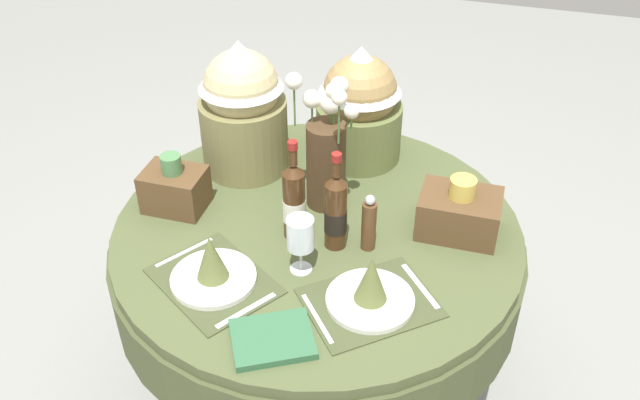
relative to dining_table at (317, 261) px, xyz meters
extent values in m
plane|color=gray|center=(0.00, 0.00, -0.59)|extent=(8.00, 8.00, 0.00)
cylinder|color=#4C5633|center=(0.00, 0.00, 0.12)|extent=(1.25, 1.25, 0.04)
cylinder|color=#464F2E|center=(0.00, 0.00, 0.00)|extent=(1.28, 1.28, 0.20)
cylinder|color=black|center=(0.00, 0.00, -0.23)|extent=(0.12, 0.12, 0.66)
cylinder|color=black|center=(0.00, 0.00, -0.57)|extent=(0.60, 0.60, 0.03)
cube|color=#41492B|center=(-0.21, -0.32, 0.14)|extent=(0.43, 0.40, 0.00)
cylinder|color=white|center=(-0.21, -0.32, 0.15)|extent=(0.24, 0.24, 0.02)
cone|color=#606B38|center=(-0.21, -0.32, 0.23)|extent=(0.09, 0.09, 0.14)
cube|color=silver|center=(-0.34, -0.23, 0.15)|extent=(0.11, 0.17, 0.00)
cube|color=silver|center=(-0.08, -0.40, 0.15)|extent=(0.12, 0.17, 0.00)
cube|color=#41492B|center=(0.23, -0.28, 0.14)|extent=(0.43, 0.42, 0.00)
cylinder|color=white|center=(0.23, -0.28, 0.15)|extent=(0.24, 0.24, 0.02)
cone|color=#606B38|center=(0.23, -0.28, 0.23)|extent=(0.09, 0.09, 0.14)
cube|color=silver|center=(0.11, -0.38, 0.15)|extent=(0.13, 0.15, 0.00)
cube|color=silver|center=(0.35, -0.18, 0.15)|extent=(0.13, 0.16, 0.00)
cylinder|color=#47331E|center=(-0.01, 0.13, 0.28)|extent=(0.12, 0.12, 0.29)
sphere|color=silver|center=(0.01, 0.14, 0.54)|extent=(0.05, 0.05, 0.05)
cylinder|color=#4C7038|center=(0.01, 0.14, 0.47)|extent=(0.01, 0.01, 0.10)
sphere|color=silver|center=(0.00, 0.24, 0.50)|extent=(0.06, 0.06, 0.06)
cylinder|color=#4C7038|center=(0.00, 0.24, 0.45)|extent=(0.01, 0.01, 0.05)
sphere|color=silver|center=(0.05, 0.04, 0.57)|extent=(0.05, 0.05, 0.05)
cylinder|color=#4C7038|center=(0.05, 0.04, 0.49)|extent=(0.01, 0.01, 0.13)
sphere|color=silver|center=(-0.10, 0.10, 0.57)|extent=(0.05, 0.05, 0.05)
cylinder|color=#4C7038|center=(-0.10, 0.10, 0.49)|extent=(0.01, 0.01, 0.13)
sphere|color=silver|center=(0.00, 0.15, 0.50)|extent=(0.07, 0.07, 0.07)
cylinder|color=#4C7038|center=(0.00, 0.15, 0.45)|extent=(0.01, 0.01, 0.05)
sphere|color=silver|center=(-0.05, 0.14, 0.50)|extent=(0.06, 0.06, 0.06)
cylinder|color=#4C7038|center=(-0.05, 0.14, 0.46)|extent=(0.01, 0.01, 0.06)
sphere|color=silver|center=(0.07, 0.12, 0.49)|extent=(0.05, 0.05, 0.05)
cylinder|color=#4C7038|center=(0.07, 0.12, 0.45)|extent=(0.01, 0.01, 0.05)
cylinder|color=#422814|center=(0.08, -0.07, 0.25)|extent=(0.07, 0.07, 0.22)
cylinder|color=black|center=(0.08, -0.07, 0.23)|extent=(0.07, 0.07, 0.07)
cone|color=#422814|center=(0.08, -0.07, 0.37)|extent=(0.07, 0.07, 0.03)
cylinder|color=#422814|center=(0.08, -0.07, 0.42)|extent=(0.02, 0.02, 0.07)
cylinder|color=maroon|center=(0.08, -0.07, 0.45)|extent=(0.03, 0.03, 0.02)
cylinder|color=#422814|center=(-0.05, -0.05, 0.25)|extent=(0.07, 0.07, 0.22)
cylinder|color=silver|center=(-0.05, -0.05, 0.23)|extent=(0.07, 0.07, 0.08)
cone|color=#422814|center=(-0.05, -0.05, 0.38)|extent=(0.07, 0.07, 0.03)
cylinder|color=#422814|center=(-0.05, -0.05, 0.43)|extent=(0.03, 0.03, 0.08)
cylinder|color=maroon|center=(-0.05, -0.05, 0.46)|extent=(0.03, 0.03, 0.02)
cylinder|color=silver|center=(0.01, -0.20, 0.14)|extent=(0.06, 0.06, 0.00)
cylinder|color=silver|center=(0.01, -0.20, 0.18)|extent=(0.01, 0.01, 0.08)
cylinder|color=silver|center=(0.01, -0.20, 0.27)|extent=(0.08, 0.08, 0.10)
cylinder|color=brown|center=(0.17, -0.05, 0.22)|extent=(0.04, 0.04, 0.16)
sphere|color=#B7B7BC|center=(0.17, -0.05, 0.31)|extent=(0.03, 0.03, 0.03)
cube|color=#336642|center=(0.02, -0.48, 0.15)|extent=(0.26, 0.24, 0.02)
cylinder|color=olive|center=(-0.33, 0.26, 0.26)|extent=(0.29, 0.29, 0.25)
sphere|color=#C6B784|center=(-0.33, 0.26, 0.44)|extent=(0.25, 0.25, 0.25)
cone|color=silver|center=(-0.33, 0.26, 0.52)|extent=(0.28, 0.28, 0.16)
cylinder|color=olive|center=(0.02, 0.43, 0.24)|extent=(0.29, 0.29, 0.20)
sphere|color=#9E7F4C|center=(0.02, 0.43, 0.39)|extent=(0.25, 0.25, 0.25)
cone|color=silver|center=(0.02, 0.43, 0.47)|extent=(0.28, 0.28, 0.16)
cube|color=brown|center=(-0.46, -0.02, 0.21)|extent=(0.19, 0.14, 0.13)
cylinder|color=#4C7F4C|center=(-0.46, -0.02, 0.30)|extent=(0.06, 0.06, 0.06)
cube|color=brown|center=(0.41, 0.10, 0.21)|extent=(0.24, 0.17, 0.13)
cylinder|color=gold|center=(0.41, 0.10, 0.30)|extent=(0.08, 0.08, 0.06)
camera|label=1|loc=(0.48, -1.63, 1.50)|focal=39.78mm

